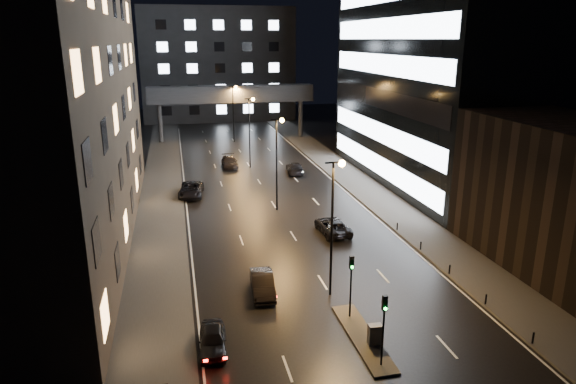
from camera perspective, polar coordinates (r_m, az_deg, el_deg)
name	(u,v)px	position (r m, az deg, el deg)	size (l,w,h in m)	color
ground	(259,182)	(67.89, -3.22, 1.16)	(160.00, 160.00, 0.00)	black
sidewalk_left	(162,198)	(62.30, -13.88, -0.67)	(5.00, 110.00, 0.15)	#383533
sidewalk_right	(362,186)	(66.34, 8.21, 0.71)	(5.00, 110.00, 0.15)	#383533
building_left	(19,15)	(50.12, -27.76, 17.02)	(15.00, 48.00, 40.00)	#2D2319
building_right_low	(567,196)	(46.90, 28.55, -0.37)	(10.00, 18.00, 12.00)	black
building_right_glass	(463,1)	(70.33, 18.87, 19.40)	(20.00, 36.00, 45.00)	black
building_far	(217,64)	(123.17, -7.87, 13.88)	(34.00, 14.00, 25.00)	#333335
skybridge	(232,95)	(95.67, -6.30, 10.69)	(30.00, 3.00, 10.00)	#333335
median_island	(363,337)	(33.86, 8.29, -15.68)	(1.60, 8.00, 0.15)	#383533
traffic_signal_near	(351,276)	(34.43, 7.03, -9.30)	(0.28, 0.34, 4.40)	black
traffic_signal_far	(384,319)	(29.93, 10.61, -13.72)	(0.28, 0.34, 4.40)	black
bollard_row	(466,284)	(41.27, 19.22, -9.66)	(0.12, 25.12, 0.90)	black
streetlight_near	(334,211)	(36.18, 5.18, -2.10)	(1.45, 0.50, 10.15)	black
streetlight_mid_a	(278,152)	(54.89, -1.11, 4.45)	(1.45, 0.50, 10.15)	black
streetlight_mid_b	(250,123)	(74.28, -4.20, 7.61)	(1.45, 0.50, 10.15)	black
streetlight_far	(234,106)	(93.92, -6.02, 9.45)	(1.45, 0.50, 10.15)	black
car_away_a	(213,340)	(32.50, -8.38, -15.92)	(1.62, 4.02, 1.37)	black
car_away_b	(262,284)	(38.46, -2.86, -10.16)	(1.61, 4.60, 1.52)	black
car_away_c	(191,190)	(62.43, -10.71, 0.27)	(2.68, 5.81, 1.61)	black
car_away_d	(230,162)	(75.85, -6.50, 3.34)	(2.19, 5.38, 1.56)	black
car_toward_a	(333,226)	(49.83, 4.98, -3.78)	(2.49, 5.40, 1.50)	black
car_toward_b	(295,168)	(71.90, 0.74, 2.69)	(2.13, 5.25, 1.52)	black
utility_cabinet	(375,334)	(32.86, 9.63, -15.34)	(0.82, 0.52, 1.31)	#49494B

